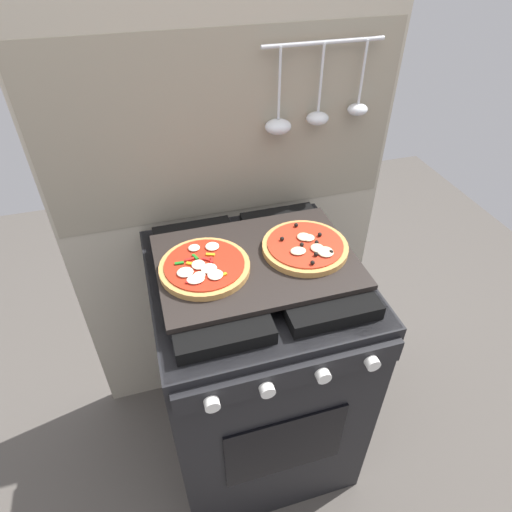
{
  "coord_description": "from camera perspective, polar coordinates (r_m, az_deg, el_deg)",
  "views": [
    {
      "loc": [
        -0.26,
        -0.89,
        1.68
      ],
      "look_at": [
        0.0,
        0.0,
        0.93
      ],
      "focal_mm": 30.66,
      "sensor_mm": 36.0,
      "label": 1
    }
  ],
  "objects": [
    {
      "name": "pizza_left",
      "position": [
        1.16,
        -6.74,
        -1.41
      ],
      "size": [
        0.24,
        0.24,
        0.03
      ],
      "color": "#C18947",
      "rests_on": "baking_tray"
    },
    {
      "name": "stove",
      "position": [
        1.54,
        0.02,
        -13.94
      ],
      "size": [
        0.6,
        0.64,
        0.9
      ],
      "color": "black",
      "rests_on": "ground_plane"
    },
    {
      "name": "pizza_right",
      "position": [
        1.23,
        6.53,
        1.12
      ],
      "size": [
        0.24,
        0.24,
        0.03
      ],
      "color": "#C18947",
      "rests_on": "baking_tray"
    },
    {
      "name": "kitchen_backsplash",
      "position": [
        1.53,
        -3.41,
        3.6
      ],
      "size": [
        1.1,
        0.09,
        1.55
      ],
      "color": "#B2A893",
      "rests_on": "ground_plane"
    },
    {
      "name": "ground_plane",
      "position": [
        1.92,
        0.0,
        -22.01
      ],
      "size": [
        4.0,
        4.0,
        0.0
      ],
      "primitive_type": "plane",
      "color": "#4C4742"
    },
    {
      "name": "baking_tray",
      "position": [
        1.2,
        0.0,
        -0.67
      ],
      "size": [
        0.54,
        0.38,
        0.02
      ],
      "primitive_type": "cube",
      "color": "black",
      "rests_on": "stove"
    }
  ]
}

